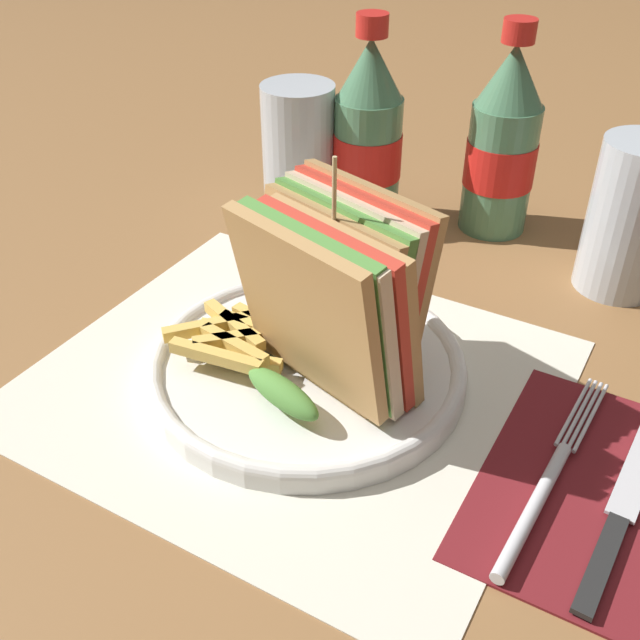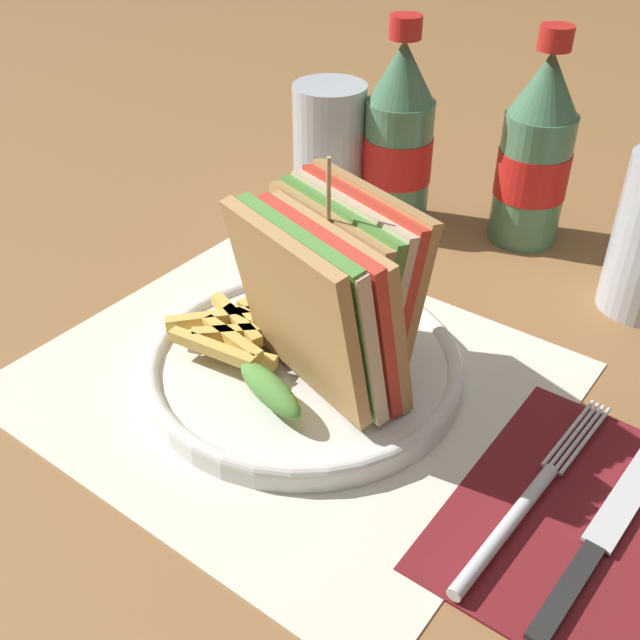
{
  "view_description": "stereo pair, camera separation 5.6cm",
  "coord_description": "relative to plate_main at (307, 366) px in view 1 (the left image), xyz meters",
  "views": [
    {
      "loc": [
        0.24,
        -0.35,
        0.36
      ],
      "look_at": [
        0.02,
        0.04,
        0.04
      ],
      "focal_mm": 42.0,
      "sensor_mm": 36.0,
      "label": 1
    },
    {
      "loc": [
        0.29,
        -0.32,
        0.36
      ],
      "look_at": [
        0.02,
        0.04,
        0.04
      ],
      "focal_mm": 42.0,
      "sensor_mm": 36.0,
      "label": 2
    }
  ],
  "objects": [
    {
      "name": "club_sandwich",
      "position": [
        0.02,
        -0.0,
        0.07
      ],
      "size": [
        0.15,
        0.14,
        0.17
      ],
      "color": "tan",
      "rests_on": "plate_main"
    },
    {
      "name": "napkin",
      "position": [
        0.21,
        -0.01,
        -0.01
      ],
      "size": [
        0.13,
        0.2,
        0.0
      ],
      "color": "maroon",
      "rests_on": "ground_plane"
    },
    {
      "name": "glass_far",
      "position": [
        -0.14,
        0.23,
        0.05
      ],
      "size": [
        0.07,
        0.07,
        0.14
      ],
      "color": "silver",
      "rests_on": "ground_plane"
    },
    {
      "name": "coke_bottle_near",
      "position": [
        -0.08,
        0.25,
        0.08
      ],
      "size": [
        0.07,
        0.07,
        0.2
      ],
      "color": "#4C7F5B",
      "rests_on": "ground_plane"
    },
    {
      "name": "fork",
      "position": [
        0.19,
        -0.03,
        -0.0
      ],
      "size": [
        0.02,
        0.2,
        0.01
      ],
      "rotation": [
        0.0,
        0.0,
        -0.05
      ],
      "color": "silver",
      "rests_on": "napkin"
    },
    {
      "name": "ground_plane",
      "position": [
        -0.02,
        -0.02,
        -0.01
      ],
      "size": [
        4.0,
        4.0,
        0.0
      ],
      "primitive_type": "plane",
      "color": "olive"
    },
    {
      "name": "ketchup_blob",
      "position": [
        -0.04,
        0.02,
        0.02
      ],
      "size": [
        0.04,
        0.04,
        0.01
      ],
      "color": "maroon",
      "rests_on": "plate_main"
    },
    {
      "name": "fries_pile",
      "position": [
        -0.05,
        -0.02,
        0.02
      ],
      "size": [
        0.1,
        0.07,
        0.02
      ],
      "color": "#E0B756",
      "rests_on": "plate_main"
    },
    {
      "name": "glass_near",
      "position": [
        0.17,
        0.25,
        0.06
      ],
      "size": [
        0.07,
        0.07,
        0.14
      ],
      "color": "silver",
      "rests_on": "ground_plane"
    },
    {
      "name": "plate_main",
      "position": [
        0.0,
        0.0,
        0.0
      ],
      "size": [
        0.24,
        0.24,
        0.02
      ],
      "color": "white",
      "rests_on": "ground_plane"
    },
    {
      "name": "placemat",
      "position": [
        -0.0,
        -0.01,
        -0.01
      ],
      "size": [
        0.37,
        0.32,
        0.0
      ],
      "color": "silver",
      "rests_on": "ground_plane"
    },
    {
      "name": "knife",
      "position": [
        0.24,
        -0.01,
        -0.0
      ],
      "size": [
        0.02,
        0.19,
        0.0
      ],
      "rotation": [
        0.0,
        0.0,
        -0.05
      ],
      "color": "black",
      "rests_on": "napkin"
    },
    {
      "name": "coke_bottle_far",
      "position": [
        0.04,
        0.3,
        0.08
      ],
      "size": [
        0.07,
        0.07,
        0.2
      ],
      "color": "#4C7F5B",
      "rests_on": "ground_plane"
    }
  ]
}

